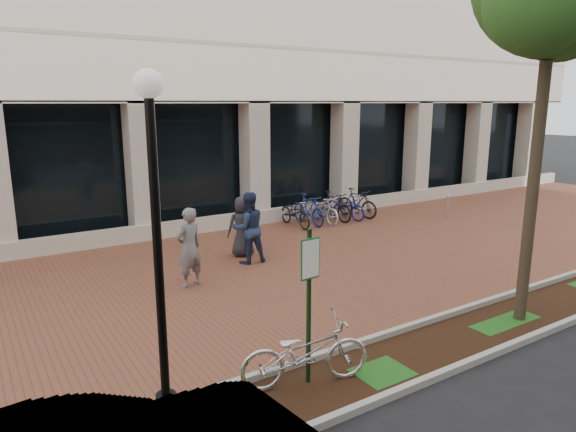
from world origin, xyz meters
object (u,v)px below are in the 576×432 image
parking_sign (309,287)px  pedestrian_mid (248,228)px  pedestrian_right (242,226)px  pedestrian_left (189,248)px  bollard (447,206)px  lamppost (157,232)px  locked_bicycle (305,352)px  bike_rack_cluster (327,208)px

parking_sign → pedestrian_mid: bearing=66.5°
parking_sign → pedestrian_right: (2.27, 6.44, -0.70)m
parking_sign → pedestrian_left: 4.98m
bollard → pedestrian_right: bearing=-179.4°
pedestrian_left → bollard: (10.65, 1.59, -0.47)m
parking_sign → bollard: (10.75, 6.53, -1.08)m
lamppost → pedestrian_left: size_ratio=2.45×
pedestrian_right → locked_bicycle: bearing=85.4°
pedestrian_right → pedestrian_left: bearing=50.1°
pedestrian_left → bike_rack_cluster: size_ratio=0.53×
bollard → bike_rack_cluster: bearing=153.3°
lamppost → bike_rack_cluster: 12.20m
locked_bicycle → bike_rack_cluster: size_ratio=0.56×
pedestrian_left → bollard: bearing=172.5°
pedestrian_left → bollard: pedestrian_left is taller
locked_bicycle → pedestrian_left: pedestrian_left is taller
lamppost → bike_rack_cluster: bearing=42.6°
parking_sign → bike_rack_cluster: size_ratio=0.68×
pedestrian_mid → lamppost: bearing=59.2°
bike_rack_cluster → pedestrian_left: bearing=-155.7°
parking_sign → bollard: 12.62m
lamppost → bollard: lamppost is taller
parking_sign → lamppost: size_ratio=0.53×
pedestrian_left → bike_rack_cluster: 7.58m
parking_sign → locked_bicycle: (-0.07, -0.00, -1.02)m
pedestrian_right → bollard: 8.49m
pedestrian_left → locked_bicycle: bearing=72.0°
parking_sign → pedestrian_mid: parking_sign is taller
parking_sign → pedestrian_right: bearing=67.1°
pedestrian_right → bike_rack_cluster: (4.49, 2.10, -0.34)m
pedestrian_mid → locked_bicycle: bearing=76.5°
pedestrian_left → pedestrian_mid: size_ratio=0.98×
locked_bicycle → pedestrian_right: bearing=-3.5°
lamppost → parking_sign: bearing=-10.9°
lamppost → pedestrian_left: lamppost is taller
pedestrian_left → bollard: 10.77m
locked_bicycle → bike_rack_cluster: (6.83, 8.54, -0.02)m
pedestrian_left → pedestrian_mid: bearing=-172.7°
pedestrian_mid → bollard: 8.68m
lamppost → pedestrian_right: size_ratio=2.72×
pedestrian_mid → pedestrian_right: bearing=-96.3°
pedestrian_left → bike_rack_cluster: bearing=-167.6°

